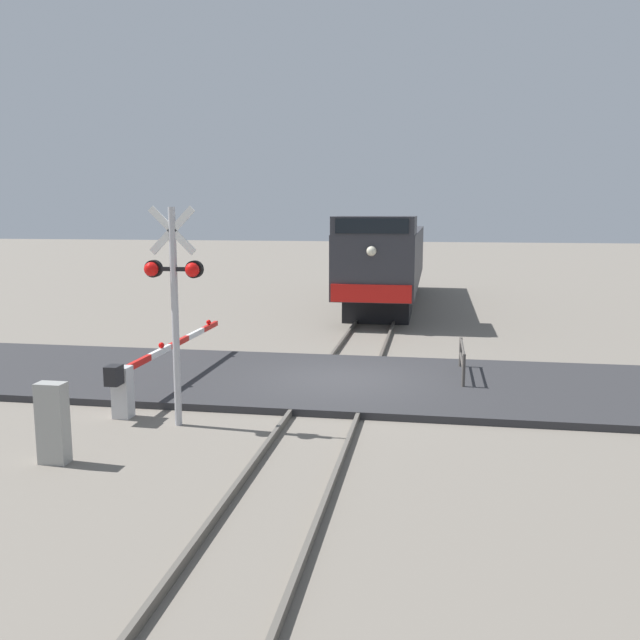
{
  "coord_description": "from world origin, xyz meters",
  "views": [
    {
      "loc": [
        2.22,
        -16.41,
        4.29
      ],
      "look_at": [
        -0.85,
        1.72,
        1.34
      ],
      "focal_mm": 38.35,
      "sensor_mm": 36.0,
      "label": 1
    }
  ],
  "objects_px": {
    "utility_cabinet": "(53,423)",
    "crossing_gate": "(143,371)",
    "crossing_signal": "(174,290)",
    "locomotive": "(386,260)",
    "guard_railing": "(462,358)"
  },
  "relations": [
    {
      "from": "utility_cabinet",
      "to": "guard_railing",
      "type": "distance_m",
      "value": 9.9
    },
    {
      "from": "guard_railing",
      "to": "crossing_gate",
      "type": "bearing_deg",
      "value": -155.72
    },
    {
      "from": "crossing_signal",
      "to": "utility_cabinet",
      "type": "relative_size",
      "value": 3.1
    },
    {
      "from": "locomotive",
      "to": "crossing_gate",
      "type": "distance_m",
      "value": 17.72
    },
    {
      "from": "crossing_signal",
      "to": "guard_railing",
      "type": "height_order",
      "value": "crossing_signal"
    },
    {
      "from": "utility_cabinet",
      "to": "crossing_gate",
      "type": "bearing_deg",
      "value": 90.12
    },
    {
      "from": "locomotive",
      "to": "crossing_signal",
      "type": "relative_size",
      "value": 3.47
    },
    {
      "from": "utility_cabinet",
      "to": "crossing_signal",
      "type": "bearing_deg",
      "value": 60.4
    },
    {
      "from": "locomotive",
      "to": "crossing_signal",
      "type": "height_order",
      "value": "crossing_signal"
    },
    {
      "from": "crossing_signal",
      "to": "guard_railing",
      "type": "xyz_separation_m",
      "value": [
        5.77,
        4.56,
        -2.15
      ]
    },
    {
      "from": "locomotive",
      "to": "crossing_gate",
      "type": "bearing_deg",
      "value": -103.61
    },
    {
      "from": "locomotive",
      "to": "utility_cabinet",
      "type": "relative_size",
      "value": 10.78
    },
    {
      "from": "crossing_signal",
      "to": "crossing_gate",
      "type": "bearing_deg",
      "value": 134.56
    },
    {
      "from": "crossing_signal",
      "to": "utility_cabinet",
      "type": "bearing_deg",
      "value": -119.6
    },
    {
      "from": "crossing_signal",
      "to": "crossing_gate",
      "type": "distance_m",
      "value": 2.76
    }
  ]
}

